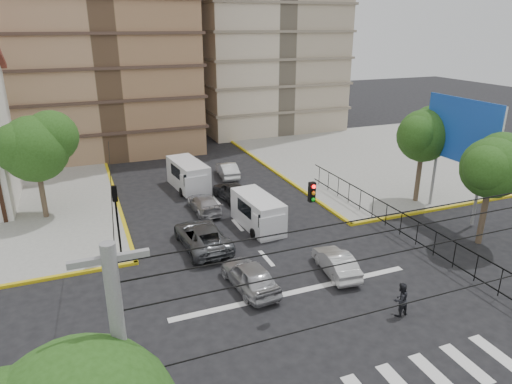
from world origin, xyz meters
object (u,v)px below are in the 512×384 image
pedestrian_crosswalk (401,299)px  van_left_lane (189,176)px  car_silver_front_left (250,275)px  traffic_light_nw (116,211)px  van_right_lane (259,214)px  car_white_front_right (336,263)px

pedestrian_crosswalk → van_left_lane: bearing=-82.9°
car_silver_front_left → pedestrian_crosswalk: pedestrian_crosswalk is taller
traffic_light_nw → pedestrian_crosswalk: 15.41m
car_silver_front_left → pedestrian_crosswalk: size_ratio=2.58×
traffic_light_nw → pedestrian_crosswalk: bearing=-41.6°
pedestrian_crosswalk → van_right_lane: bearing=-84.2°
van_right_lane → van_left_lane: (-2.45, 9.13, 0.08)m
traffic_light_nw → pedestrian_crosswalk: traffic_light_nw is taller
traffic_light_nw → car_silver_front_left: (5.78, -5.40, -2.38)m
car_silver_front_left → car_white_front_right: bearing=170.8°
traffic_light_nw → pedestrian_crosswalk: size_ratio=2.64×
car_silver_front_left → car_white_front_right: size_ratio=1.12×
van_right_lane → car_silver_front_left: bearing=-120.4°
traffic_light_nw → pedestrian_crosswalk: (11.39, -10.12, -2.28)m
car_silver_front_left → pedestrian_crosswalk: bearing=134.4°
van_right_lane → car_white_front_right: size_ratio=1.28×
van_right_lane → car_silver_front_left: 7.35m
car_silver_front_left → car_white_front_right: 4.88m
van_right_lane → pedestrian_crosswalk: 11.60m
van_left_lane → van_right_lane: bearing=-81.7°
van_left_lane → car_white_front_right: bearing=-82.3°
van_left_lane → pedestrian_crosswalk: bearing=-83.4°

